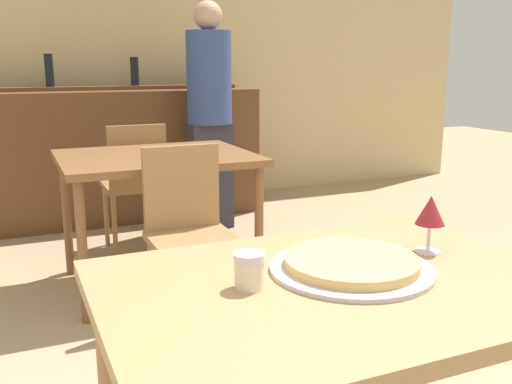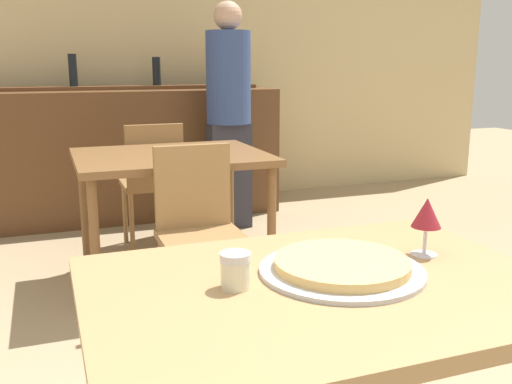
# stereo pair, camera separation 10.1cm
# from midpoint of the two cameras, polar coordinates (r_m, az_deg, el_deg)

# --- Properties ---
(wall_back) EXTENTS (8.00, 0.05, 2.80)m
(wall_back) POSITION_cam_midpoint_polar(r_m,az_deg,el_deg) (5.31, -13.90, 13.69)
(wall_back) COLOR #D1B784
(wall_back) RESTS_ON ground_plane
(dining_table_near) EXTENTS (1.11, 0.79, 0.77)m
(dining_table_near) POSITION_cam_midpoint_polar(r_m,az_deg,el_deg) (1.42, 8.62, -12.18)
(dining_table_near) COLOR #A87F51
(dining_table_near) RESTS_ON ground_plane
(dining_table_far) EXTENTS (1.07, 0.87, 0.78)m
(dining_table_far) POSITION_cam_midpoint_polar(r_m,az_deg,el_deg) (3.32, -7.62, 2.40)
(dining_table_far) COLOR brown
(dining_table_far) RESTS_ON ground_plane
(bar_counter) EXTENTS (2.60, 0.56, 1.07)m
(bar_counter) POSITION_cam_midpoint_polar(r_m,az_deg,el_deg) (4.87, -12.64, 3.62)
(bar_counter) COLOR brown
(bar_counter) RESTS_ON ground_plane
(bar_back_shelf) EXTENTS (2.39, 0.24, 0.29)m
(bar_back_shelf) POSITION_cam_midpoint_polar(r_m,az_deg,el_deg) (4.95, -13.47, 10.52)
(bar_back_shelf) COLOR brown
(bar_back_shelf) RESTS_ON bar_counter
(chair_far_side_front) EXTENTS (0.40, 0.40, 0.89)m
(chair_far_side_front) POSITION_cam_midpoint_polar(r_m,az_deg,el_deg) (2.78, -4.70, -3.12)
(chair_far_side_front) COLOR olive
(chair_far_side_front) RESTS_ON ground_plane
(chair_far_side_back) EXTENTS (0.40, 0.40, 0.89)m
(chair_far_side_back) POSITION_cam_midpoint_polar(r_m,az_deg,el_deg) (3.93, -9.54, 1.48)
(chair_far_side_back) COLOR olive
(chair_far_side_back) RESTS_ON ground_plane
(pizza_tray) EXTENTS (0.41, 0.41, 0.04)m
(pizza_tray) POSITION_cam_midpoint_polar(r_m,az_deg,el_deg) (1.45, 10.58, -7.36)
(pizza_tray) COLOR #B7B7BC
(pizza_tray) RESTS_ON dining_table_near
(cheese_shaker) EXTENTS (0.07, 0.07, 0.09)m
(cheese_shaker) POSITION_cam_midpoint_polar(r_m,az_deg,el_deg) (1.32, 0.13, -7.85)
(cheese_shaker) COLOR beige
(cheese_shaker) RESTS_ON dining_table_near
(person_standing) EXTENTS (0.34, 0.34, 1.73)m
(person_standing) POSITION_cam_midpoint_polar(r_m,az_deg,el_deg) (4.42, -2.08, 8.35)
(person_standing) COLOR #2D2D38
(person_standing) RESTS_ON ground_plane
(wine_glass) EXTENTS (0.08, 0.08, 0.16)m
(wine_glass) POSITION_cam_midpoint_polar(r_m,az_deg,el_deg) (1.60, 18.45, -2.17)
(wine_glass) COLOR silver
(wine_glass) RESTS_ON dining_table_near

